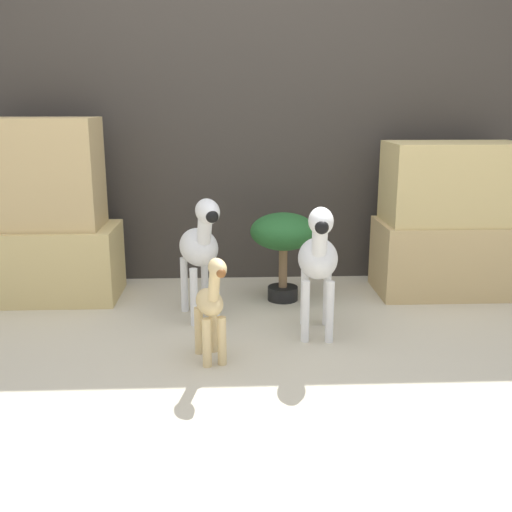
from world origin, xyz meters
TOP-DOWN VIEW (x-y plane):
  - ground_plane at (0.00, 0.00)m, footprint 14.00×14.00m
  - wall_back at (0.00, 1.38)m, footprint 6.40×0.08m
  - rock_pillar_left at (-1.16, 0.99)m, footprint 0.82×0.45m
  - rock_pillar_right at (1.16, 0.99)m, footprint 0.82×0.45m
  - zebra_right at (0.30, 0.34)m, footprint 0.22×0.48m
  - zebra_left at (-0.26, 0.59)m, footprint 0.27×0.48m
  - giraffe_figurine at (-0.19, 0.07)m, footprint 0.17×0.33m
  - potted_palm_front at (0.19, 0.89)m, footprint 0.37×0.37m

SIDE VIEW (x-z plane):
  - ground_plane at x=0.00m, z-range 0.00..0.00m
  - giraffe_figurine at x=-0.19m, z-range 0.01..0.51m
  - potted_palm_front at x=0.19m, z-range 0.12..0.62m
  - zebra_right at x=0.30m, z-range 0.07..0.72m
  - zebra_left at x=-0.26m, z-range 0.07..0.72m
  - rock_pillar_right at x=1.16m, z-range -0.02..0.86m
  - rock_pillar_left at x=-1.16m, z-range -0.05..0.96m
  - wall_back at x=0.00m, z-range 0.00..2.20m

